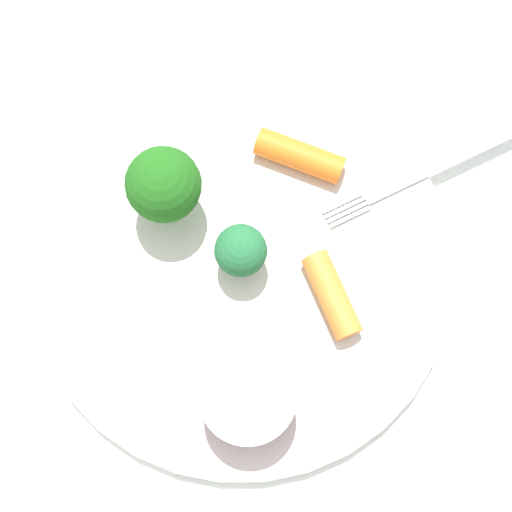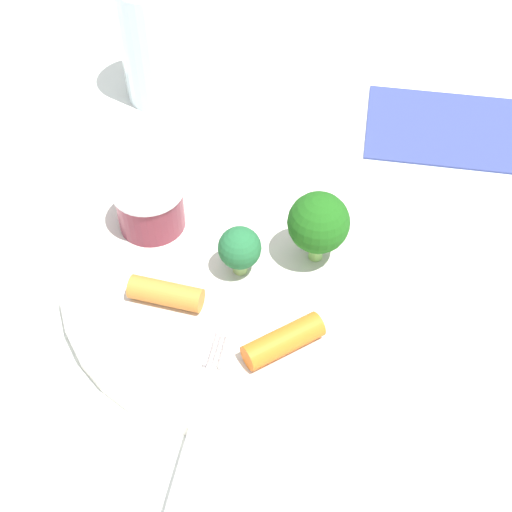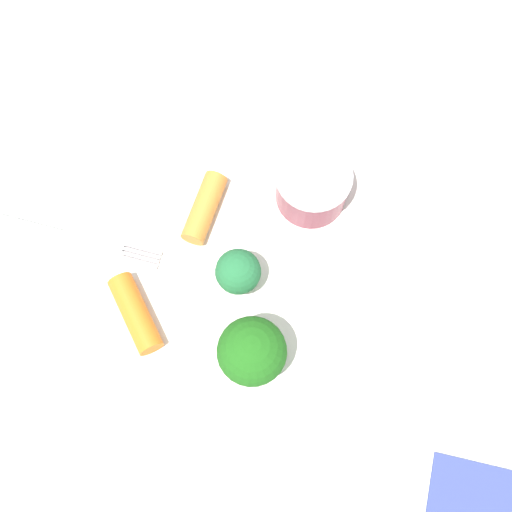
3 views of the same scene
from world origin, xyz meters
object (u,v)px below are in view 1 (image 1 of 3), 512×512
object	(u,v)px
plate	(242,263)
carrot_stick_1	(300,156)
broccoli_floret_1	(163,185)
carrot_stick_0	(332,295)
broccoli_floret_0	(246,256)
fork	(441,165)
sauce_cup	(248,397)

from	to	relation	value
plate	carrot_stick_1	distance (m)	0.08
plate	broccoli_floret_1	distance (m)	0.07
carrot_stick_0	carrot_stick_1	size ratio (longest dim) A/B	0.93
plate	broccoli_floret_1	world-z (taller)	broccoli_floret_1
carrot_stick_0	carrot_stick_1	bearing A→B (deg)	140.48
broccoli_floret_1	carrot_stick_0	world-z (taller)	broccoli_floret_1
plate	broccoli_floret_0	size ratio (longest dim) A/B	6.50
carrot_stick_0	fork	size ratio (longest dim) A/B	0.33
broccoli_floret_1	carrot_stick_0	xyz separation A→B (m)	(0.11, 0.02, -0.03)
sauce_cup	carrot_stick_0	world-z (taller)	sauce_cup
carrot_stick_0	fork	distance (m)	0.11
broccoli_floret_1	carrot_stick_1	world-z (taller)	broccoli_floret_1
carrot_stick_0	plate	bearing A→B (deg)	-164.22
plate	fork	xyz separation A→B (m)	(0.06, 0.13, 0.01)
broccoli_floret_0	fork	xyz separation A→B (m)	(0.05, 0.13, -0.02)
broccoli_floret_0	broccoli_floret_1	size ratio (longest dim) A/B	0.68
sauce_cup	carrot_stick_0	size ratio (longest dim) A/B	1.03
fork	plate	bearing A→B (deg)	-114.70
sauce_cup	carrot_stick_0	bearing A→B (deg)	89.75
carrot_stick_0	broccoli_floret_1	bearing A→B (deg)	-171.86
broccoli_floret_0	carrot_stick_1	distance (m)	0.08
carrot_stick_1	fork	size ratio (longest dim) A/B	0.35
plate	sauce_cup	distance (m)	0.09
plate	sauce_cup	size ratio (longest dim) A/B	4.87
carrot_stick_1	plate	bearing A→B (deg)	-79.85
fork	sauce_cup	bearing A→B (deg)	-90.77
carrot_stick_1	sauce_cup	bearing A→B (deg)	-62.92
broccoli_floret_1	fork	world-z (taller)	broccoli_floret_1
plate	broccoli_floret_1	size ratio (longest dim) A/B	4.42
carrot_stick_1	carrot_stick_0	bearing A→B (deg)	-39.52
broccoli_floret_0	broccoli_floret_1	world-z (taller)	broccoli_floret_1
broccoli_floret_1	sauce_cup	bearing A→B (deg)	-28.56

